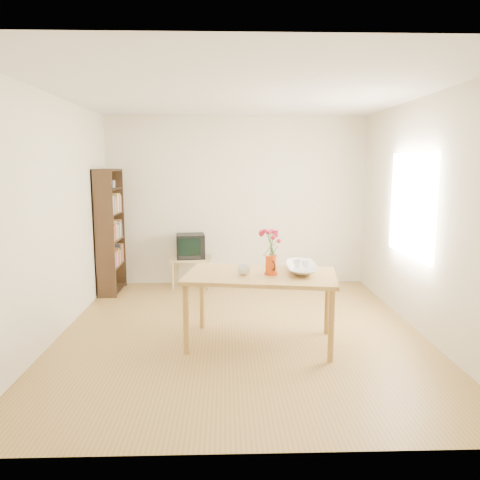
{
  "coord_description": "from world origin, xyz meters",
  "views": [
    {
      "loc": [
        -0.17,
        -5.03,
        1.86
      ],
      "look_at": [
        0.0,
        0.3,
        1.0
      ],
      "focal_mm": 35.0,
      "sensor_mm": 36.0,
      "label": 1
    }
  ],
  "objects_px": {
    "mug": "(244,270)",
    "television": "(191,246)",
    "bowl": "(302,251)",
    "pitcher": "(271,266)",
    "table": "(261,281)"
  },
  "relations": [
    {
      "from": "pitcher",
      "to": "television",
      "type": "relative_size",
      "value": 0.46
    },
    {
      "from": "mug",
      "to": "bowl",
      "type": "height_order",
      "value": "bowl"
    },
    {
      "from": "table",
      "to": "bowl",
      "type": "distance_m",
      "value": 0.53
    },
    {
      "from": "pitcher",
      "to": "mug",
      "type": "bearing_deg",
      "value": 167.03
    },
    {
      "from": "mug",
      "to": "bowl",
      "type": "xyz_separation_m",
      "value": [
        0.61,
        0.13,
        0.17
      ]
    },
    {
      "from": "television",
      "to": "mug",
      "type": "bearing_deg",
      "value": -79.61
    },
    {
      "from": "table",
      "to": "mug",
      "type": "bearing_deg",
      "value": -162.02
    },
    {
      "from": "table",
      "to": "pitcher",
      "type": "distance_m",
      "value": 0.2
    },
    {
      "from": "table",
      "to": "television",
      "type": "relative_size",
      "value": 3.6
    },
    {
      "from": "mug",
      "to": "table",
      "type": "bearing_deg",
      "value": -172.15
    },
    {
      "from": "pitcher",
      "to": "television",
      "type": "bearing_deg",
      "value": 99.56
    },
    {
      "from": "bowl",
      "to": "television",
      "type": "bearing_deg",
      "value": 120.86
    },
    {
      "from": "mug",
      "to": "television",
      "type": "distance_m",
      "value": 2.47
    },
    {
      "from": "pitcher",
      "to": "television",
      "type": "xyz_separation_m",
      "value": [
        -1.0,
        2.35,
        -0.19
      ]
    },
    {
      "from": "mug",
      "to": "television",
      "type": "height_order",
      "value": "mug"
    }
  ]
}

